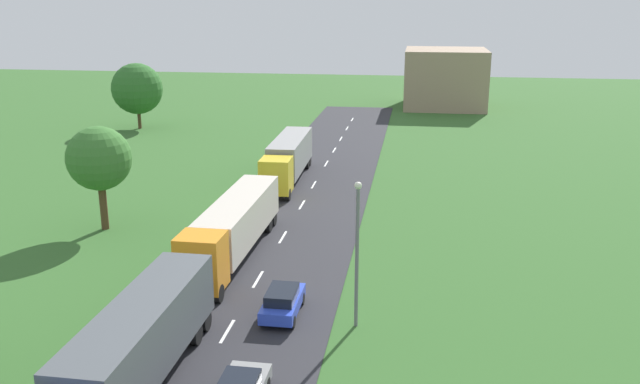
{
  "coord_description": "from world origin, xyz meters",
  "views": [
    {
      "loc": [
        8.78,
        -5.24,
        15.6
      ],
      "look_at": [
        1.58,
        43.11,
        1.44
      ],
      "focal_mm": 37.24,
      "sensor_mm": 36.0,
      "label": 1
    }
  ],
  "objects_px": {
    "tree_oak": "(137,89)",
    "tree_birch": "(99,159)",
    "truck_third": "(288,157)",
    "truck_lead": "(129,353)",
    "car_third": "(283,301)",
    "lamppost_second": "(357,247)",
    "distant_building": "(445,78)",
    "truck_second": "(234,225)"
  },
  "relations": [
    {
      "from": "truck_third",
      "to": "tree_birch",
      "type": "height_order",
      "value": "tree_birch"
    },
    {
      "from": "truck_third",
      "to": "car_third",
      "type": "bearing_deg",
      "value": -79.53
    },
    {
      "from": "car_third",
      "to": "distant_building",
      "type": "bearing_deg",
      "value": 81.89
    },
    {
      "from": "lamppost_second",
      "to": "truck_third",
      "type": "bearing_deg",
      "value": 107.98
    },
    {
      "from": "truck_third",
      "to": "lamppost_second",
      "type": "distance_m",
      "value": 28.06
    },
    {
      "from": "truck_third",
      "to": "tree_oak",
      "type": "xyz_separation_m",
      "value": [
        -23.5,
        22.19,
        2.84
      ]
    },
    {
      "from": "tree_oak",
      "to": "truck_third",
      "type": "bearing_deg",
      "value": -43.35
    },
    {
      "from": "truck_lead",
      "to": "tree_birch",
      "type": "relative_size",
      "value": 1.95
    },
    {
      "from": "tree_oak",
      "to": "truck_lead",
      "type": "bearing_deg",
      "value": -67.15
    },
    {
      "from": "truck_third",
      "to": "truck_lead",
      "type": "bearing_deg",
      "value": -89.47
    },
    {
      "from": "truck_second",
      "to": "truck_third",
      "type": "relative_size",
      "value": 1.06
    },
    {
      "from": "truck_lead",
      "to": "distant_building",
      "type": "xyz_separation_m",
      "value": [
        14.78,
        80.23,
        2.17
      ]
    },
    {
      "from": "truck_lead",
      "to": "truck_second",
      "type": "bearing_deg",
      "value": 90.51
    },
    {
      "from": "tree_oak",
      "to": "lamppost_second",
      "type": "bearing_deg",
      "value": -56.63
    },
    {
      "from": "truck_second",
      "to": "lamppost_second",
      "type": "height_order",
      "value": "lamppost_second"
    },
    {
      "from": "car_third",
      "to": "tree_birch",
      "type": "bearing_deg",
      "value": 142.96
    },
    {
      "from": "car_third",
      "to": "tree_birch",
      "type": "distance_m",
      "value": 19.5
    },
    {
      "from": "truck_second",
      "to": "distant_building",
      "type": "xyz_separation_m",
      "value": [
        14.92,
        64.42,
        2.21
      ]
    },
    {
      "from": "lamppost_second",
      "to": "tree_birch",
      "type": "distance_m",
      "value": 22.46
    },
    {
      "from": "truck_lead",
      "to": "tree_oak",
      "type": "xyz_separation_m",
      "value": [
        -23.82,
        56.51,
        2.88
      ]
    },
    {
      "from": "truck_third",
      "to": "distant_building",
      "type": "xyz_separation_m",
      "value": [
        15.1,
        45.91,
        2.14
      ]
    },
    {
      "from": "lamppost_second",
      "to": "tree_birch",
      "type": "relative_size",
      "value": 1.01
    },
    {
      "from": "truck_lead",
      "to": "lamppost_second",
      "type": "relative_size",
      "value": 1.93
    },
    {
      "from": "lamppost_second",
      "to": "tree_birch",
      "type": "xyz_separation_m",
      "value": [
        -19.0,
        11.94,
        0.91
      ]
    },
    {
      "from": "truck_lead",
      "to": "distant_building",
      "type": "bearing_deg",
      "value": 79.56
    },
    {
      "from": "tree_oak",
      "to": "tree_birch",
      "type": "xyz_separation_m",
      "value": [
        13.14,
        -36.87,
        0.09
      ]
    },
    {
      "from": "tree_birch",
      "to": "distant_building",
      "type": "height_order",
      "value": "distant_building"
    },
    {
      "from": "truck_third",
      "to": "tree_birch",
      "type": "relative_size",
      "value": 1.82
    },
    {
      "from": "tree_oak",
      "to": "distant_building",
      "type": "bearing_deg",
      "value": 31.58
    },
    {
      "from": "truck_second",
      "to": "truck_third",
      "type": "distance_m",
      "value": 18.51
    },
    {
      "from": "tree_oak",
      "to": "tree_birch",
      "type": "bearing_deg",
      "value": -70.38
    },
    {
      "from": "truck_second",
      "to": "car_third",
      "type": "bearing_deg",
      "value": -58.64
    },
    {
      "from": "truck_third",
      "to": "distant_building",
      "type": "relative_size",
      "value": 1.05
    },
    {
      "from": "truck_lead",
      "to": "truck_third",
      "type": "xyz_separation_m",
      "value": [
        -0.32,
        34.32,
        0.03
      ]
    },
    {
      "from": "truck_lead",
      "to": "lamppost_second",
      "type": "bearing_deg",
      "value": 42.77
    },
    {
      "from": "car_third",
      "to": "distant_building",
      "type": "relative_size",
      "value": 0.31
    },
    {
      "from": "truck_second",
      "to": "car_third",
      "type": "relative_size",
      "value": 3.63
    },
    {
      "from": "truck_third",
      "to": "truck_second",
      "type": "bearing_deg",
      "value": -89.45
    },
    {
      "from": "truck_third",
      "to": "tree_oak",
      "type": "relative_size",
      "value": 1.64
    },
    {
      "from": "truck_third",
      "to": "distant_building",
      "type": "distance_m",
      "value": 48.38
    },
    {
      "from": "lamppost_second",
      "to": "tree_birch",
      "type": "bearing_deg",
      "value": 147.85
    },
    {
      "from": "truck_lead",
      "to": "truck_second",
      "type": "height_order",
      "value": "truck_lead"
    }
  ]
}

